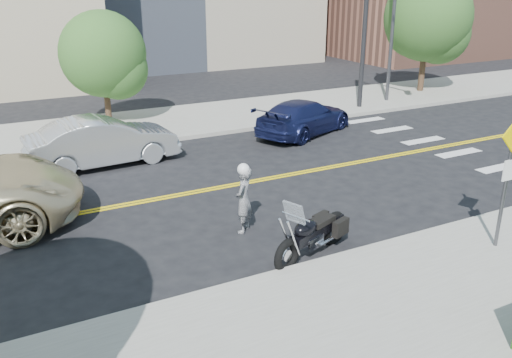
{
  "coord_description": "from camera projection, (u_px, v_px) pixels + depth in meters",
  "views": [
    {
      "loc": [
        -5.31,
        -13.25,
        5.62
      ],
      "look_at": [
        0.18,
        -2.71,
        1.2
      ],
      "focal_mm": 38.0,
      "sensor_mm": 36.0,
      "label": 1
    }
  ],
  "objects": [
    {
      "name": "ground_plane",
      "position": [
        206.0,
        190.0,
        15.28
      ],
      "size": [
        120.0,
        120.0,
        0.0
      ],
      "primitive_type": "plane",
      "color": "black",
      "rests_on": "ground"
    },
    {
      "name": "sidewalk_near",
      "position": [
        379.0,
        333.0,
        9.02
      ],
      "size": [
        60.0,
        5.0,
        0.15
      ],
      "primitive_type": "cube",
      "color": "#9E9B91",
      "rests_on": "ground_plane"
    },
    {
      "name": "sidewalk_far",
      "position": [
        133.0,
        127.0,
        21.48
      ],
      "size": [
        60.0,
        5.0,
        0.15
      ],
      "primitive_type": "cube",
      "color": "#9E9B91",
      "rests_on": "ground_plane"
    },
    {
      "name": "lamp_post",
      "position": [
        394.0,
        13.0,
        24.42
      ],
      "size": [
        0.16,
        0.16,
        8.0
      ],
      "primitive_type": "cylinder",
      "color": "#4C4C51",
      "rests_on": "sidewalk_far"
    },
    {
      "name": "traffic_light",
      "position": [
        381.0,
        2.0,
        22.19
      ],
      "size": [
        0.28,
        4.5,
        7.0
      ],
      "color": "black",
      "rests_on": "sidewalk_far"
    },
    {
      "name": "pedestrian_sign",
      "position": [
        509.0,
        167.0,
        11.16
      ],
      "size": [
        0.78,
        0.08,
        3.0
      ],
      "color": "#4C4C51",
      "rests_on": "sidewalk_near"
    },
    {
      "name": "motorcyclist",
      "position": [
        244.0,
        198.0,
        12.52
      ],
      "size": [
        0.68,
        0.68,
        1.69
      ],
      "rotation": [
        0.0,
        0.0,
        3.92
      ],
      "color": "#B2B2B7",
      "rests_on": "ground"
    },
    {
      "name": "motorcycle",
      "position": [
        313.0,
        224.0,
        11.46
      ],
      "size": [
        2.47,
        1.52,
        1.44
      ],
      "primitive_type": null,
      "rotation": [
        0.0,
        0.0,
        0.37
      ],
      "color": "black",
      "rests_on": "ground"
    },
    {
      "name": "parked_car_silver",
      "position": [
        103.0,
        141.0,
        17.1
      ],
      "size": [
        4.78,
        1.95,
        1.54
      ],
      "primitive_type": "imported",
      "rotation": [
        0.0,
        0.0,
        1.64
      ],
      "color": "#B5B9BD",
      "rests_on": "ground"
    },
    {
      "name": "parked_car_blue",
      "position": [
        304.0,
        117.0,
        20.57
      ],
      "size": [
        4.9,
        3.51,
        1.32
      ],
      "primitive_type": "imported",
      "rotation": [
        0.0,
        0.0,
        1.98
      ],
      "color": "#1A204E",
      "rests_on": "ground"
    },
    {
      "name": "tree_far_a",
      "position": [
        103.0,
        54.0,
        20.83
      ],
      "size": [
        3.31,
        3.31,
        4.53
      ],
      "rotation": [
        0.0,
        0.0,
        -0.32
      ],
      "color": "#382619",
      "rests_on": "ground"
    },
    {
      "name": "tree_far_b",
      "position": [
        428.0,
        17.0,
        26.73
      ],
      "size": [
        4.31,
        4.31,
        5.95
      ],
      "rotation": [
        0.0,
        0.0,
        -0.14
      ],
      "color": "#382619",
      "rests_on": "ground"
    }
  ]
}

